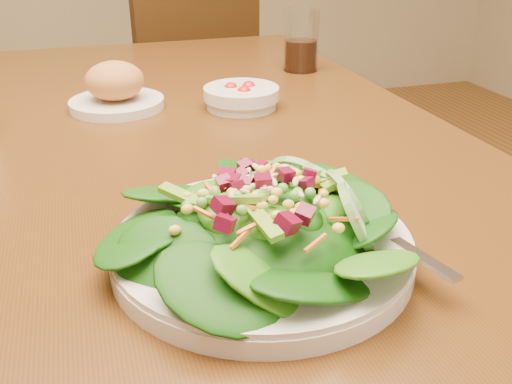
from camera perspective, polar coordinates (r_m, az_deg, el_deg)
The scene contains 6 objects.
dining_table at distance 0.94m, azimuth -9.02°, elevation 0.10°, with size 0.90×1.40×0.75m.
chair_far at distance 1.97m, azimuth -7.34°, elevation 9.70°, with size 0.55×0.56×0.96m.
salad_plate at distance 0.55m, azimuth 1.63°, elevation -3.68°, with size 0.29×0.29×0.08m.
bread_plate at distance 1.02m, azimuth -13.87°, elevation 9.92°, with size 0.16×0.16×0.08m.
tomato_bowl at distance 1.00m, azimuth -1.47°, elevation 9.50°, with size 0.13×0.13×0.04m.
drinking_glass at distance 1.25m, azimuth 4.54°, elevation 14.49°, with size 0.07×0.07×0.13m.
Camera 1 is at (-0.11, -0.84, 1.05)m, focal length 40.00 mm.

